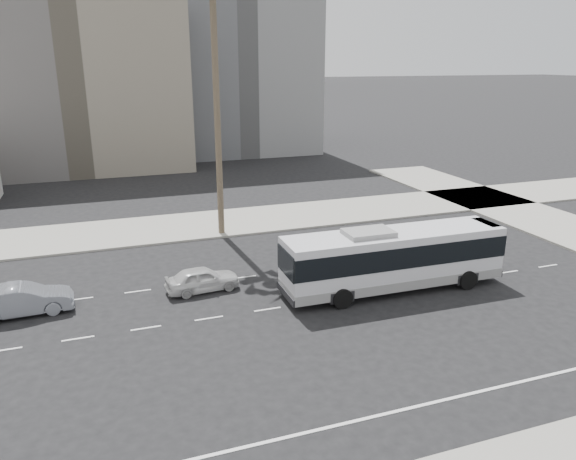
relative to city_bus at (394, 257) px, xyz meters
name	(u,v)px	position (x,y,z in m)	size (l,w,h in m)	color
ground	(322,301)	(-4.25, -0.19, -1.86)	(700.00, 700.00, 0.00)	black
sidewalk_north	(244,221)	(-4.25, 15.31, -1.79)	(120.00, 7.00, 0.15)	gray
midrise_beige_west	(74,87)	(-16.25, 44.81, 7.14)	(24.00, 18.00, 18.00)	#625D58
midrise_gray_center	(229,52)	(3.75, 51.81, 11.14)	(20.00, 20.00, 26.00)	#5E5F62
highrise_right	(214,5)	(40.75, 229.81, 33.14)	(26.00, 26.00, 70.00)	#575A5E
highrise_far	(250,22)	(65.75, 259.81, 28.14)	(22.00, 22.00, 60.00)	#575A5E
city_bus	(394,257)	(0.00, 0.00, 0.00)	(12.37, 3.02, 3.54)	silver
car_a	(202,279)	(-9.87, 3.26, -1.18)	(3.98, 1.60, 1.36)	silver
car_b	(23,300)	(-18.75, 3.37, -1.10)	(4.65, 1.62, 1.53)	gray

